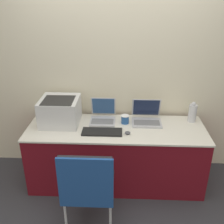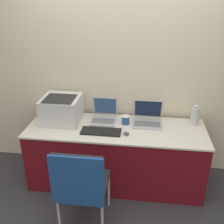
{
  "view_description": "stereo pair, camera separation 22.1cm",
  "coord_description": "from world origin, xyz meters",
  "px_view_note": "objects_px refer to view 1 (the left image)",
  "views": [
    {
      "loc": [
        0.07,
        -2.3,
        2.15
      ],
      "look_at": [
        -0.05,
        0.37,
        0.92
      ],
      "focal_mm": 42.0,
      "sensor_mm": 36.0,
      "label": 1
    },
    {
      "loc": [
        0.29,
        -2.28,
        2.15
      ],
      "look_at": [
        -0.05,
        0.37,
        0.92
      ],
      "focal_mm": 42.0,
      "sensor_mm": 36.0,
      "label": 2
    }
  ],
  "objects_px": {
    "external_keyboard": "(102,132)",
    "metal_pitcher": "(192,113)",
    "laptop_right": "(146,117)",
    "chair": "(88,184)",
    "laptop_left": "(103,116)",
    "mouse": "(128,133)",
    "coffee_cup": "(125,119)",
    "printer": "(60,110)"
  },
  "relations": [
    {
      "from": "external_keyboard",
      "to": "coffee_cup",
      "type": "height_order",
      "value": "coffee_cup"
    },
    {
      "from": "chair",
      "to": "mouse",
      "type": "bearing_deg",
      "value": 60.67
    },
    {
      "from": "laptop_left",
      "to": "mouse",
      "type": "height_order",
      "value": "laptop_left"
    },
    {
      "from": "external_keyboard",
      "to": "metal_pitcher",
      "type": "height_order",
      "value": "metal_pitcher"
    },
    {
      "from": "printer",
      "to": "external_keyboard",
      "type": "height_order",
      "value": "printer"
    },
    {
      "from": "printer",
      "to": "metal_pitcher",
      "type": "relative_size",
      "value": 1.76
    },
    {
      "from": "laptop_left",
      "to": "external_keyboard",
      "type": "relative_size",
      "value": 0.76
    },
    {
      "from": "printer",
      "to": "coffee_cup",
      "type": "xyz_separation_m",
      "value": [
        0.76,
        0.02,
        -0.11
      ]
    },
    {
      "from": "laptop_left",
      "to": "metal_pitcher",
      "type": "bearing_deg",
      "value": 1.03
    },
    {
      "from": "mouse",
      "to": "external_keyboard",
      "type": "bearing_deg",
      "value": 175.25
    },
    {
      "from": "laptop_left",
      "to": "chair",
      "type": "distance_m",
      "value": 1.0
    },
    {
      "from": "laptop_right",
      "to": "chair",
      "type": "relative_size",
      "value": 0.37
    },
    {
      "from": "laptop_right",
      "to": "external_keyboard",
      "type": "relative_size",
      "value": 0.78
    },
    {
      "from": "printer",
      "to": "metal_pitcher",
      "type": "xyz_separation_m",
      "value": [
        1.55,
        0.11,
        -0.05
      ]
    },
    {
      "from": "metal_pitcher",
      "to": "printer",
      "type": "bearing_deg",
      "value": -175.92
    },
    {
      "from": "mouse",
      "to": "metal_pitcher",
      "type": "height_order",
      "value": "metal_pitcher"
    },
    {
      "from": "external_keyboard",
      "to": "mouse",
      "type": "height_order",
      "value": "mouse"
    },
    {
      "from": "laptop_right",
      "to": "external_keyboard",
      "type": "xyz_separation_m",
      "value": [
        -0.51,
        -0.3,
        -0.05
      ]
    },
    {
      "from": "laptop_left",
      "to": "metal_pitcher",
      "type": "distance_m",
      "value": 1.06
    },
    {
      "from": "laptop_left",
      "to": "mouse",
      "type": "relative_size",
      "value": 5.26
    },
    {
      "from": "external_keyboard",
      "to": "mouse",
      "type": "relative_size",
      "value": 6.96
    },
    {
      "from": "external_keyboard",
      "to": "laptop_left",
      "type": "bearing_deg",
      "value": 92.69
    },
    {
      "from": "printer",
      "to": "mouse",
      "type": "relative_size",
      "value": 6.89
    },
    {
      "from": "coffee_cup",
      "to": "mouse",
      "type": "distance_m",
      "value": 0.27
    },
    {
      "from": "coffee_cup",
      "to": "mouse",
      "type": "height_order",
      "value": "coffee_cup"
    },
    {
      "from": "coffee_cup",
      "to": "metal_pitcher",
      "type": "xyz_separation_m",
      "value": [
        0.8,
        0.09,
        0.06
      ]
    },
    {
      "from": "metal_pitcher",
      "to": "mouse",
      "type": "bearing_deg",
      "value": -155.33
    },
    {
      "from": "metal_pitcher",
      "to": "chair",
      "type": "bearing_deg",
      "value": -138.64
    },
    {
      "from": "metal_pitcher",
      "to": "laptop_right",
      "type": "bearing_deg",
      "value": -176.69
    },
    {
      "from": "external_keyboard",
      "to": "metal_pitcher",
      "type": "bearing_deg",
      "value": 17.44
    },
    {
      "from": "printer",
      "to": "coffee_cup",
      "type": "bearing_deg",
      "value": 1.67
    },
    {
      "from": "laptop_right",
      "to": "coffee_cup",
      "type": "bearing_deg",
      "value": -167.3
    },
    {
      "from": "external_keyboard",
      "to": "mouse",
      "type": "bearing_deg",
      "value": -4.75
    },
    {
      "from": "printer",
      "to": "chair",
      "type": "distance_m",
      "value": 1.03
    },
    {
      "from": "printer",
      "to": "laptop_right",
      "type": "xyz_separation_m",
      "value": [
        1.01,
        0.08,
        -0.11
      ]
    },
    {
      "from": "laptop_right",
      "to": "coffee_cup",
      "type": "height_order",
      "value": "laptop_right"
    },
    {
      "from": "laptop_right",
      "to": "chair",
      "type": "bearing_deg",
      "value": -121.36
    },
    {
      "from": "printer",
      "to": "laptop_left",
      "type": "bearing_deg",
      "value": 10.58
    },
    {
      "from": "laptop_right",
      "to": "external_keyboard",
      "type": "bearing_deg",
      "value": -149.54
    },
    {
      "from": "external_keyboard",
      "to": "metal_pitcher",
      "type": "distance_m",
      "value": 1.1
    },
    {
      "from": "laptop_left",
      "to": "chair",
      "type": "bearing_deg",
      "value": -93.79
    },
    {
      "from": "laptop_left",
      "to": "chair",
      "type": "height_order",
      "value": "laptop_left"
    }
  ]
}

